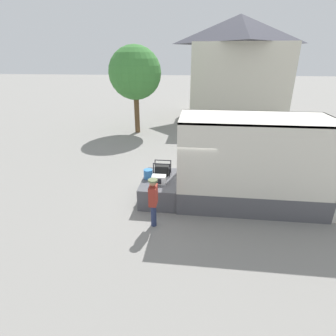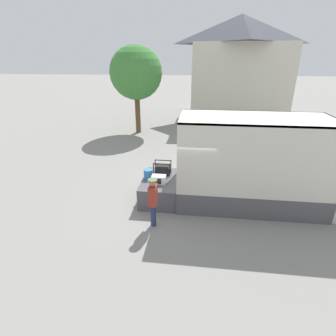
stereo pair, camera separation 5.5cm
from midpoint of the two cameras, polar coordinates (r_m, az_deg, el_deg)
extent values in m
plane|color=gray|center=(10.38, 2.19, -6.61)|extent=(160.00, 160.00, 0.00)
cube|color=#4C4C51|center=(10.34, 16.70, -5.20)|extent=(5.17, 2.34, 0.81)
cube|color=beige|center=(10.78, 16.75, 5.37)|extent=(5.17, 0.06, 2.46)
cube|color=beige|center=(8.67, 19.05, 0.88)|extent=(5.17, 0.06, 2.46)
cube|color=beige|center=(10.52, 31.53, 2.49)|extent=(0.06, 2.34, 2.46)
cube|color=beige|center=(9.40, 18.66, 10.28)|extent=(5.17, 2.34, 0.06)
cylinder|color=orange|center=(9.67, 8.80, -2.72)|extent=(0.26, 0.26, 0.32)
cube|color=#2D7F33|center=(9.87, 13.35, -2.73)|extent=(0.44, 0.32, 0.27)
cube|color=#4C4C51|center=(10.25, -1.69, -4.42)|extent=(1.40, 2.22, 0.81)
cube|color=white|center=(9.68, -2.17, -2.50)|extent=(0.51, 0.33, 0.30)
cube|color=black|center=(9.53, -2.63, -2.92)|extent=(0.33, 0.01, 0.20)
cube|color=black|center=(10.39, -1.41, -0.39)|extent=(0.54, 0.34, 0.39)
cylinder|color=slate|center=(10.35, -0.23, -0.34)|extent=(0.20, 0.19, 0.19)
cylinder|color=black|center=(10.23, -3.33, -0.34)|extent=(0.04, 0.04, 0.54)
cylinder|color=black|center=(10.14, 0.22, -0.50)|extent=(0.04, 0.04, 0.54)
cylinder|color=black|center=(10.58, -2.98, 0.48)|extent=(0.04, 0.04, 0.54)
cylinder|color=black|center=(10.50, 0.46, 0.33)|extent=(0.04, 0.04, 0.54)
cylinder|color=black|center=(10.08, -1.58, 0.90)|extent=(0.64, 0.04, 0.04)
cylinder|color=black|center=(10.44, -1.28, 1.69)|extent=(0.64, 0.04, 0.04)
cylinder|color=#3370B2|center=(10.08, -4.50, -1.30)|extent=(0.34, 0.34, 0.36)
cylinder|color=navy|center=(8.64, -3.33, -10.14)|extent=(0.18, 0.18, 0.81)
cube|color=maroon|center=(8.27, -3.44, -5.93)|extent=(0.24, 0.44, 0.64)
sphere|color=tan|center=(8.07, -3.51, -3.25)|extent=(0.22, 0.22, 0.22)
cylinder|color=#606B47|center=(8.03, -3.53, -2.72)|extent=(0.30, 0.30, 0.06)
cube|color=beige|center=(24.71, 14.27, 17.52)|extent=(7.46, 7.73, 6.19)
pyramid|color=#42424C|center=(24.72, 15.31, 27.18)|extent=(7.83, 8.12, 2.17)
cylinder|color=brown|center=(19.55, -6.85, 11.37)|extent=(0.36, 0.36, 2.54)
sphere|color=#3D7F38|center=(19.19, -7.27, 19.87)|extent=(3.61, 3.61, 3.61)
camera|label=1|loc=(0.03, -90.16, -0.07)|focal=28.00mm
camera|label=2|loc=(0.03, 89.84, 0.07)|focal=28.00mm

